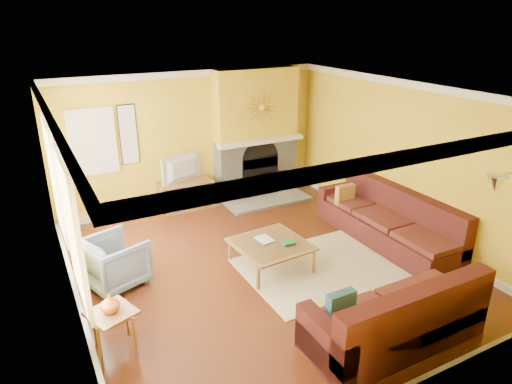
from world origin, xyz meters
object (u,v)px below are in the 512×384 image
sectional_sofa (351,246)px  armchair (115,262)px  coffee_table (271,255)px  side_table (114,331)px  media_console (186,195)px

sectional_sofa → armchair: size_ratio=4.80×
coffee_table → armchair: size_ratio=1.31×
coffee_table → side_table: 2.67m
sectional_sofa → side_table: (-3.55, -0.09, -0.19)m
coffee_table → armchair: 2.33m
armchair → sectional_sofa: bearing=-131.3°
side_table → armchair: bearing=77.4°
sectional_sofa → coffee_table: (-1.00, 0.69, -0.24)m
sectional_sofa → armchair: 3.50m
sectional_sofa → side_table: 3.56m
sectional_sofa → media_console: size_ratio=3.68×
side_table → sectional_sofa: bearing=1.5°
coffee_table → media_console: (-0.37, 2.81, 0.08)m
side_table → media_console: bearing=58.8°
coffee_table → side_table: side_table is taller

